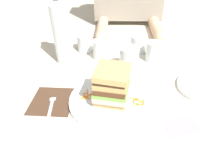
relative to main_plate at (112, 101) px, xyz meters
The scene contains 33 objects.
ground_plane 0.02m from the main_plate, 168.21° to the left, with size 3.00×3.00×0.00m, color beige.
main_plate is the anchor object (origin of this frame).
sandwich 0.06m from the main_plate, 63.32° to the right, with size 0.12×0.13×0.12m.
carrot_shred_0 0.08m from the main_plate, 161.89° to the left, with size 0.00×0.00×0.02m, color orange.
carrot_shred_1 0.10m from the main_plate, behind, with size 0.00×0.00×0.03m, color orange.
carrot_shred_2 0.09m from the main_plate, behind, with size 0.00×0.00×0.03m, color orange.
carrot_shred_3 0.07m from the main_plate, behind, with size 0.00×0.00×0.02m, color orange.
carrot_shred_4 0.09m from the main_plate, behind, with size 0.00×0.00×0.03m, color orange.
carrot_shred_5 0.09m from the main_plate, behind, with size 0.00×0.00×0.03m, color orange.
carrot_shred_6 0.09m from the main_plate, 157.40° to the left, with size 0.00×0.00×0.03m, color orange.
carrot_shred_7 0.09m from the main_plate, 162.50° to the left, with size 0.00×0.00×0.02m, color orange.
carrot_shred_8 0.09m from the main_plate, behind, with size 0.00×0.00×0.02m, color orange.
carrot_shred_9 0.06m from the main_plate, behind, with size 0.00×0.00×0.02m, color orange.
carrot_shred_10 0.08m from the main_plate, 20.07° to the right, with size 0.00×0.00×0.02m, color orange.
carrot_shred_11 0.10m from the main_plate, ahead, with size 0.00×0.00×0.03m, color orange.
carrot_shred_12 0.07m from the main_plate, 10.07° to the right, with size 0.00×0.00×0.02m, color orange.
carrot_shred_13 0.07m from the main_plate, ahead, with size 0.00×0.00×0.03m, color orange.
carrot_shred_14 0.09m from the main_plate, 10.18° to the right, with size 0.00×0.00×0.03m, color orange.
carrot_shred_15 0.09m from the main_plate, ahead, with size 0.00×0.00×0.02m, color orange.
carrot_shred_16 0.10m from the main_plate, ahead, with size 0.00×0.00×0.02m, color orange.
carrot_shred_17 0.09m from the main_plate, 17.44° to the right, with size 0.00×0.00×0.03m, color orange.
carrot_shred_18 0.08m from the main_plate, ahead, with size 0.00×0.00×0.02m, color orange.
napkin_dark 0.20m from the main_plate, behind, with size 0.14×0.14×0.00m, color #4C3323.
fork 0.20m from the main_plate, behind, with size 0.03×0.17×0.00m.
knife 0.17m from the main_plate, ahead, with size 0.03×0.20×0.00m.
juice_glass 0.22m from the main_plate, 72.24° to the left, with size 0.08×0.08×0.10m.
water_bottle 0.36m from the main_plate, 127.12° to the left, with size 0.07×0.07×0.30m.
empty_tumbler_0 0.38m from the main_plate, 72.24° to the left, with size 0.07×0.07×0.08m, color silver.
empty_tumbler_1 0.30m from the main_plate, 100.35° to the left, with size 0.06×0.06×0.08m, color silver.
empty_tumbler_2 0.39m from the main_plate, 109.25° to the left, with size 0.07×0.07×0.07m, color silver.
empty_tumbler_3 0.34m from the main_plate, 57.54° to the left, with size 0.07×0.07×0.08m, color silver.
side_plate 0.34m from the main_plate, 13.32° to the left, with size 0.20×0.20×0.01m, color white.
napkin_pink 0.23m from the main_plate, 26.19° to the right, with size 0.10×0.07×0.00m, color pink.
Camera 1 is at (0.03, -0.52, 0.46)m, focal length 33.14 mm.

